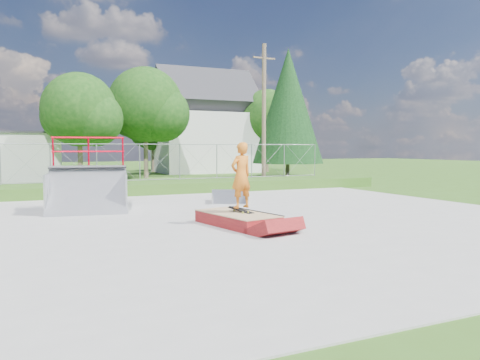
# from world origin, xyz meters

# --- Properties ---
(ground) EXTENTS (120.00, 120.00, 0.00)m
(ground) POSITION_xyz_m (0.00, 0.00, 0.00)
(ground) COLOR #375B1A
(ground) RESTS_ON ground
(concrete_pad) EXTENTS (20.00, 16.00, 0.04)m
(concrete_pad) POSITION_xyz_m (0.00, 0.00, 0.02)
(concrete_pad) COLOR #9C9C9A
(concrete_pad) RESTS_ON ground
(grass_berm) EXTENTS (24.00, 3.00, 0.50)m
(grass_berm) POSITION_xyz_m (0.00, 9.50, 0.25)
(grass_berm) COLOR #375B1A
(grass_berm) RESTS_ON ground
(grind_box) EXTENTS (1.67, 2.67, 0.37)m
(grind_box) POSITION_xyz_m (0.19, -0.64, 0.18)
(grind_box) COLOR maroon
(grind_box) RESTS_ON concrete_pad
(quarter_pipe) EXTENTS (2.79, 2.48, 2.48)m
(quarter_pipe) POSITION_xyz_m (-3.16, 3.81, 1.24)
(quarter_pipe) COLOR #A4A7AC
(quarter_pipe) RESTS_ON concrete_pad
(flat_bank_ramp) EXTENTS (1.79, 1.84, 0.42)m
(flat_bank_ramp) POSITION_xyz_m (2.09, 4.36, 0.21)
(flat_bank_ramp) COLOR #A4A7AC
(flat_bank_ramp) RESTS_ON concrete_pad
(skateboard) EXTENTS (0.52, 0.82, 0.13)m
(skateboard) POSITION_xyz_m (0.33, -0.57, 0.41)
(skateboard) COLOR black
(skateboard) RESTS_ON grind_box
(skater) EXTENTS (0.73, 0.57, 1.77)m
(skater) POSITION_xyz_m (0.33, -0.57, 1.30)
(skater) COLOR orange
(skater) RESTS_ON grind_box
(chain_link_fence) EXTENTS (20.00, 0.06, 1.80)m
(chain_link_fence) POSITION_xyz_m (0.00, 10.50, 1.40)
(chain_link_fence) COLOR gray
(chain_link_fence) RESTS_ON grass_berm
(gable_house) EXTENTS (8.40, 6.08, 8.94)m
(gable_house) POSITION_xyz_m (9.00, 26.00, 3.84)
(gable_house) COLOR #BCBBB7
(gable_house) RESTS_ON ground
(utility_pole) EXTENTS (0.24, 0.24, 8.00)m
(utility_pole) POSITION_xyz_m (7.50, 12.00, 4.00)
(utility_pole) COLOR brown
(utility_pole) RESTS_ON ground
(tree_left_near) EXTENTS (4.76, 4.48, 6.65)m
(tree_left_near) POSITION_xyz_m (-1.75, 17.83, 4.24)
(tree_left_near) COLOR brown
(tree_left_near) RESTS_ON ground
(tree_center) EXTENTS (5.44, 5.12, 7.60)m
(tree_center) POSITION_xyz_m (2.78, 19.81, 4.85)
(tree_center) COLOR brown
(tree_center) RESTS_ON ground
(tree_right_far) EXTENTS (5.10, 4.80, 7.12)m
(tree_right_far) POSITION_xyz_m (14.27, 23.82, 4.54)
(tree_right_far) COLOR brown
(tree_right_far) RESTS_ON ground
(tree_back_mid) EXTENTS (4.08, 3.84, 5.70)m
(tree_back_mid) POSITION_xyz_m (5.21, 27.86, 3.63)
(tree_back_mid) COLOR brown
(tree_back_mid) RESTS_ON ground
(conifer_tree) EXTENTS (5.04, 5.04, 9.10)m
(conifer_tree) POSITION_xyz_m (12.00, 17.00, 5.05)
(conifer_tree) COLOR brown
(conifer_tree) RESTS_ON ground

